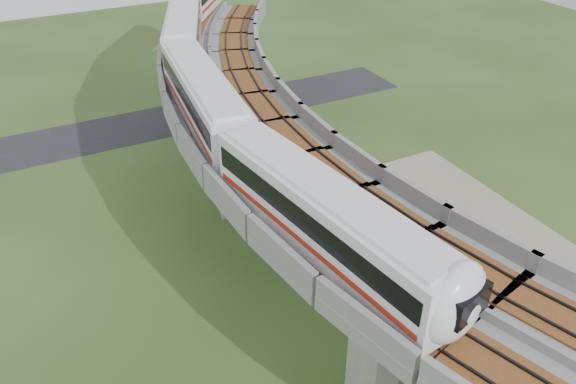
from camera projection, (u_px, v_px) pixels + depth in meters
name	position (u px, v px, depth m)	size (l,w,h in m)	color
ground	(276.00, 289.00, 39.73)	(160.00, 160.00, 0.00)	#32471C
dirt_lot	(448.00, 247.00, 43.61)	(18.00, 26.00, 0.04)	gray
asphalt_road	(156.00, 123.00, 62.09)	(60.00, 8.00, 0.03)	#232326
viaduct	(327.00, 166.00, 36.28)	(19.58, 73.98, 11.40)	#99968E
metro_train	(220.00, 60.00, 43.52)	(18.47, 59.77, 3.64)	white
fence	(389.00, 241.00, 43.07)	(3.87, 38.73, 1.50)	#2D382D
tree_0	(277.00, 114.00, 59.47)	(1.99, 1.99, 2.81)	#382314
tree_1	(274.00, 126.00, 56.43)	(1.81, 1.81, 3.02)	#382314
tree_2	(286.00, 156.00, 51.02)	(2.50, 2.50, 3.41)	#382314
tree_3	(311.00, 192.00, 47.41)	(2.07, 2.07, 2.44)	#382314
tree_4	(327.00, 212.00, 43.45)	(3.06, 3.06, 3.74)	#382314
tree_5	(385.00, 260.00, 38.48)	(2.90, 2.90, 3.73)	#382314
tree_6	(467.00, 329.00, 33.27)	(2.49, 2.49, 3.51)	#382314
tree_7	(498.00, 353.00, 31.67)	(2.41, 2.41, 3.51)	#382314
car_white	(428.00, 271.00, 40.25)	(1.55, 3.86, 1.31)	white
car_red	(441.00, 223.00, 45.35)	(1.08, 3.11, 1.02)	maroon
car_dark	(404.00, 240.00, 43.26)	(1.83, 4.51, 1.31)	black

